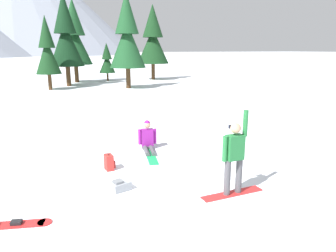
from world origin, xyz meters
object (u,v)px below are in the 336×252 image
(pine_tree_slender, at_px, (74,37))
(pine_tree_young, at_px, (153,39))
(snowboarder_foreground, at_px, (234,156))
(snowboarder_midground, at_px, (148,140))
(backpack_red, at_px, (109,162))
(loose_snowboard_near_right, at_px, (4,225))
(pine_tree_tall, at_px, (47,50))
(pine_tree_twin, at_px, (127,36))
(pine_tree_short, at_px, (107,60))
(pine_tree_broad, at_px, (65,36))
(backpack_grey, at_px, (121,185))

(pine_tree_slender, bearing_deg, pine_tree_young, -2.42)
(snowboarder_foreground, xyz_separation_m, snowboarder_midground, (-0.65, 3.94, -0.59))
(snowboarder_midground, distance_m, pine_tree_young, 25.99)
(pine_tree_young, xyz_separation_m, pine_tree_slender, (-8.37, 0.35, 0.09))
(backpack_red, bearing_deg, snowboarder_foreground, -49.85)
(pine_tree_slender, bearing_deg, loose_snowboard_near_right, -100.83)
(snowboarder_midground, bearing_deg, loose_snowboard_near_right, -141.66)
(pine_tree_tall, bearing_deg, snowboarder_foreground, -83.60)
(backpack_red, bearing_deg, pine_tree_twin, 71.54)
(pine_tree_short, distance_m, pine_tree_broad, 5.96)
(loose_snowboard_near_right, relative_size, backpack_red, 3.77)
(snowboarder_foreground, relative_size, pine_tree_twin, 0.25)
(pine_tree_tall, relative_size, pine_tree_broad, 0.73)
(snowboarder_midground, relative_size, pine_tree_slender, 0.22)
(backpack_grey, bearing_deg, pine_tree_young, 67.21)
(snowboarder_midground, xyz_separation_m, backpack_red, (-1.63, -1.24, -0.13))
(snowboarder_midground, bearing_deg, pine_tree_tall, 95.76)
(snowboarder_foreground, distance_m, snowboarder_midground, 4.04)
(backpack_red, xyz_separation_m, pine_tree_young, (11.08, 25.10, 4.21))
(pine_tree_tall, xyz_separation_m, pine_tree_short, (6.21, 5.59, -1.10))
(loose_snowboard_near_right, xyz_separation_m, pine_tree_tall, (2.30, 21.97, 3.27))
(pine_tree_young, distance_m, pine_tree_broad, 9.97)
(loose_snowboard_near_right, relative_size, pine_tree_broad, 0.21)
(backpack_grey, xyz_separation_m, pine_tree_broad, (1.60, 23.68, 4.40))
(backpack_red, height_order, pine_tree_broad, pine_tree_broad)
(snowboarder_midground, height_order, pine_tree_slender, pine_tree_slender)
(snowboarder_foreground, height_order, loose_snowboard_near_right, snowboarder_foreground)
(pine_tree_slender, relative_size, pine_tree_broad, 1.00)
(backpack_red, height_order, pine_tree_tall, pine_tree_tall)
(pine_tree_twin, xyz_separation_m, pine_tree_young, (4.95, 6.73, 0.02))
(snowboarder_midground, relative_size, pine_tree_twin, 0.22)
(pine_tree_short, bearing_deg, backpack_red, -103.14)
(loose_snowboard_near_right, xyz_separation_m, backpack_red, (2.55, 2.07, 0.19))
(pine_tree_tall, distance_m, pine_tree_slender, 6.41)
(pine_tree_tall, xyz_separation_m, pine_tree_slender, (2.97, 5.55, 1.22))
(backpack_red, height_order, pine_tree_short, pine_tree_short)
(snowboarder_foreground, relative_size, loose_snowboard_near_right, 1.12)
(pine_tree_tall, relative_size, pine_tree_slender, 0.73)
(snowboarder_foreground, bearing_deg, pine_tree_short, 82.58)
(pine_tree_twin, bearing_deg, pine_tree_broad, 139.87)
(pine_tree_twin, height_order, pine_tree_short, pine_tree_twin)
(snowboarder_midground, xyz_separation_m, backpack_grey, (-1.69, -2.66, -0.23))
(loose_snowboard_near_right, distance_m, pine_tree_tall, 22.33)
(loose_snowboard_near_right, relative_size, pine_tree_twin, 0.22)
(backpack_grey, bearing_deg, snowboarder_foreground, -28.58)
(pine_tree_tall, height_order, pine_tree_broad, pine_tree_broad)
(pine_tree_twin, xyz_separation_m, pine_tree_broad, (-4.60, 3.88, 0.11))
(snowboarder_midground, xyz_separation_m, pine_tree_short, (4.32, 24.26, 1.85))
(loose_snowboard_near_right, bearing_deg, backpack_grey, 14.50)
(snowboarder_midground, height_order, pine_tree_twin, pine_tree_twin)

